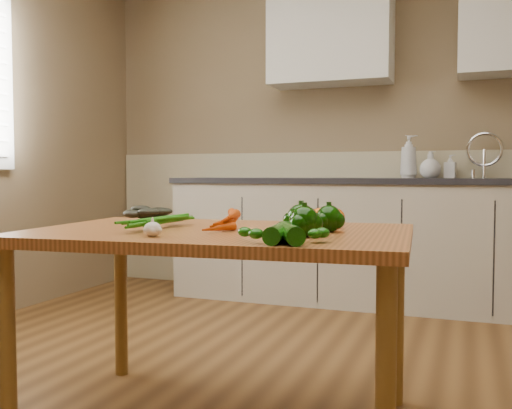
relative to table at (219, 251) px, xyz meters
The scene contains 18 objects.
room 0.63m from the table, 100.61° to the left, with size 4.04×5.04×2.64m.
counter_run 2.22m from the table, 85.41° to the left, with size 2.84×0.64×1.14m.
upper_cabinets 2.71m from the table, 78.45° to the left, with size 2.15×0.35×0.70m.
table is the anchor object (origin of this frame).
soap_bottle_a 2.41m from the table, 79.30° to the left, with size 0.12×0.12×0.31m, color silver.
soap_bottle_b 2.51m from the table, 73.07° to the left, with size 0.08×0.08×0.17m, color silver.
soap_bottle_c 2.44m from the table, 75.81° to the left, with size 0.15×0.15×0.19m, color silver.
carrot_bunch 0.13m from the table, 161.36° to the right, with size 0.25×0.19×0.07m, color #CB4104, non-canonical shape.
leafy_greens 0.48m from the table, 152.27° to the left, with size 0.19×0.17×0.10m, color black, non-canonical shape.
garlic_bulb 0.33m from the table, 109.24° to the right, with size 0.06×0.06×0.05m, color silver.
pepper_a 0.35m from the table, ahead, with size 0.10×0.10×0.10m, color black.
pepper_b 0.42m from the table, ahead, with size 0.09×0.09×0.09m, color black.
pepper_c 0.40m from the table, 19.29° to the right, with size 0.10×0.10×0.10m, color black.
tomato_a 0.33m from the table, 44.84° to the left, with size 0.06×0.06×0.06m, color #7E0802.
tomato_b 0.40m from the table, 29.60° to the left, with size 0.08×0.08×0.08m, color #DD5405.
tomato_c 0.45m from the table, 27.74° to the left, with size 0.08×0.08×0.08m, color #DD5405.
zucchini_a 0.48m from the table, 39.47° to the right, with size 0.06×0.06×0.20m, color #0D4707.
zucchini_b 0.44m from the table, 41.28° to the right, with size 0.05×0.05×0.21m, color #0D4707.
Camera 1 is at (0.88, -1.90, 0.93)m, focal length 40.00 mm.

